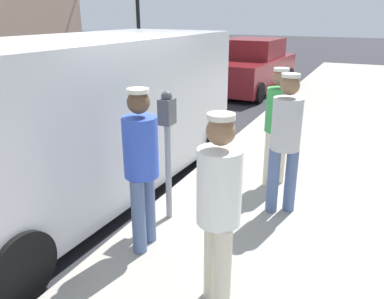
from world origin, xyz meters
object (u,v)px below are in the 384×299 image
at_px(pedestrian_in_gray, 286,136).
at_px(pedestrian_in_green, 278,121).
at_px(pedestrian_in_blue, 141,161).
at_px(parked_sedan_ahead, 251,68).
at_px(pedestrian_in_white, 219,204).
at_px(parked_van, 86,113).
at_px(parking_meter_near, 168,134).

relative_size(pedestrian_in_gray, pedestrian_in_green, 1.03).
relative_size(pedestrian_in_blue, parked_sedan_ahead, 0.37).
xyz_separation_m(pedestrian_in_green, parked_sedan_ahead, (-2.60, 7.26, -0.33)).
bearing_deg(pedestrian_in_blue, pedestrian_in_white, -25.77).
height_order(pedestrian_in_blue, parked_van, parked_van).
distance_m(pedestrian_in_green, parked_sedan_ahead, 7.72).
height_order(pedestrian_in_gray, parked_sedan_ahead, pedestrian_in_gray).
bearing_deg(pedestrian_in_gray, pedestrian_in_white, -93.08).
distance_m(parking_meter_near, pedestrian_in_white, 1.53).
bearing_deg(parked_van, pedestrian_in_blue, -34.42).
relative_size(parking_meter_near, parked_van, 0.29).
height_order(parking_meter_near, pedestrian_in_green, pedestrian_in_green).
height_order(pedestrian_in_green, parked_van, parked_van).
xyz_separation_m(parking_meter_near, pedestrian_in_blue, (0.06, -0.63, -0.09)).
xyz_separation_m(parking_meter_near, parked_sedan_ahead, (-1.72, 8.73, -0.43)).
distance_m(parking_meter_near, parked_van, 1.56).
relative_size(pedestrian_in_green, parked_sedan_ahead, 0.36).
relative_size(pedestrian_in_blue, parked_van, 0.31).
bearing_deg(pedestrian_in_white, pedestrian_in_blue, 154.23).
bearing_deg(parking_meter_near, parked_sedan_ahead, 101.14).
height_order(pedestrian_in_green, pedestrian_in_white, pedestrian_in_white).
bearing_deg(pedestrian_in_white, pedestrian_in_green, 93.78).
bearing_deg(pedestrian_in_blue, parking_meter_near, 95.02).
relative_size(parking_meter_near, pedestrian_in_blue, 0.92).
height_order(pedestrian_in_blue, parked_sedan_ahead, pedestrian_in_blue).
bearing_deg(pedestrian_in_white, parked_van, 148.78).
xyz_separation_m(pedestrian_in_gray, parked_van, (-2.65, -0.29, 0.05)).
distance_m(parking_meter_near, pedestrian_in_blue, 0.64).
bearing_deg(parking_meter_near, pedestrian_in_blue, -84.98).
xyz_separation_m(parking_meter_near, pedestrian_in_gray, (1.15, 0.72, -0.07)).
relative_size(parking_meter_near, pedestrian_in_gray, 0.91).
relative_size(parking_meter_near, parked_sedan_ahead, 0.34).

